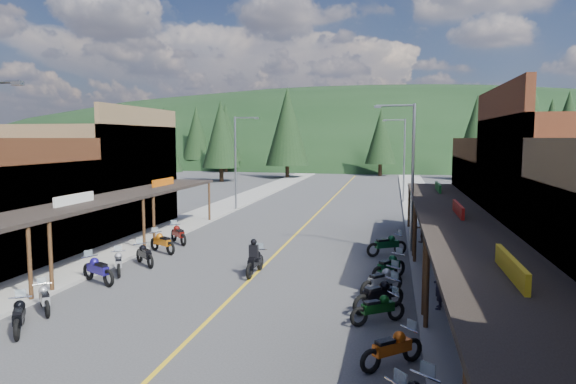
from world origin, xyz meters
The scene contains 37 objects.
ground centered at (0.00, 0.00, 0.00)m, with size 220.00×220.00×0.00m, color #38383A.
centerline centered at (0.00, 20.00, 0.01)m, with size 0.15×90.00×0.01m, color gold.
sidewalk_west centered at (-8.70, 20.00, 0.07)m, with size 3.40×94.00×0.15m, color gray.
sidewalk_east centered at (8.70, 20.00, 0.07)m, with size 3.40×94.00×0.15m, color gray.
shop_west_3 centered at (-13.78, 11.30, 3.52)m, with size 10.90×10.20×8.20m.
shop_east_3 centered at (13.75, 11.30, 2.53)m, with size 10.90×10.20×6.20m.
streetlight_1 centered at (-6.95, 22.00, 4.46)m, with size 2.16×0.18×8.00m.
streetlight_2 centered at (6.95, 8.00, 4.46)m, with size 2.16×0.18×8.00m.
streetlight_3 centered at (6.95, 30.00, 4.46)m, with size 2.16×0.18×8.00m.
ridge_hill centered at (0.00, 135.00, 0.00)m, with size 310.00×140.00×60.00m, color black.
pine_0 centered at (-40.00, 62.00, 6.48)m, with size 5.04×5.04×11.00m.
pine_1 centered at (-24.00, 70.00, 7.24)m, with size 5.88×5.88×12.50m.
pine_2 centered at (-10.00, 58.00, 7.99)m, with size 6.72×6.72×14.00m.
pine_3 centered at (4.00, 66.00, 6.48)m, with size 5.04×5.04×11.00m.
pine_4 centered at (18.00, 60.00, 7.24)m, with size 5.88×5.88×12.50m.
pine_5 centered at (34.00, 72.00, 7.99)m, with size 6.72×6.72×14.00m.
pine_7 centered at (-32.00, 76.00, 7.24)m, with size 5.88×5.88×12.50m.
pine_8 centered at (-22.00, 40.00, 5.98)m, with size 4.48×4.48×10.00m.
pine_9 centered at (24.00, 45.00, 6.38)m, with size 4.93×4.93×10.80m.
pine_10 centered at (-18.00, 50.00, 6.78)m, with size 5.38×5.38×11.60m.
pine_11 centered at (20.00, 38.00, 7.19)m, with size 5.82×5.82×12.40m.
bike_west_5 centered at (-5.52, -6.09, 0.60)m, with size 0.70×2.09×1.20m, color black, non-canonical shape.
bike_west_6 centered at (-5.99, -4.25, 0.55)m, with size 0.64×1.93×1.10m, color #99999E, non-canonical shape.
bike_west_7 centered at (-6.18, -0.55, 0.66)m, with size 0.77×2.31×1.32m, color navy, non-canonical shape.
bike_west_8 centered at (-6.12, 1.01, 0.58)m, with size 0.68×2.03×1.16m, color #A4A4A9, non-canonical shape.
bike_west_9 centered at (-5.71, 2.74, 0.59)m, with size 0.69×2.08×1.19m, color black, non-canonical shape.
bike_west_10 centered at (-6.08, 5.47, 0.64)m, with size 0.75×2.24×1.28m, color #C4650E, non-canonical shape.
bike_west_11 centered at (-6.21, 7.89, 0.64)m, with size 0.75×2.25×1.28m, color maroon, non-canonical shape.
bike_east_5 centered at (6.15, -6.27, 0.59)m, with size 0.69×2.06×1.18m, color #C64E0E, non-canonical shape.
bike_east_6 centered at (5.67, -3.00, 0.58)m, with size 0.68×2.03×1.16m, color #0B3810, non-canonical shape.
bike_east_7 centered at (5.67, -1.73, 0.66)m, with size 0.77×2.30×1.32m, color black, non-canonical shape.
bike_east_8 centered at (5.73, 0.18, 0.64)m, with size 0.74×2.23×1.27m, color gray, non-canonical shape.
bike_east_9 centered at (5.99, 2.55, 0.64)m, with size 0.74×2.23×1.28m, color #0B391C, non-canonical shape.
bike_east_10 centered at (5.84, 7.18, 0.66)m, with size 0.77×2.30×1.31m, color #0C3E1F, non-canonical shape.
rider_on_bike centered at (0.01, 2.14, 0.69)m, with size 0.84×2.29×1.72m.
pedestrian_east_a centered at (7.77, -1.44, 1.00)m, with size 0.62×0.41×1.70m, color #242030.
pedestrian_east_b centered at (7.83, 10.46, 0.98)m, with size 0.80×0.46×1.65m, color brown.
Camera 1 is at (6.06, -19.88, 6.19)m, focal length 32.00 mm.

